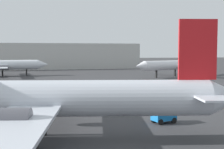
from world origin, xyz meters
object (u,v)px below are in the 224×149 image
Objects in this scene: airplane_far_left at (177,65)px; airplane_at_gate at (25,99)px; baggage_cart at (164,116)px; airplane_far_right at (5,65)px.

airplane_at_gate is at bearing 35.22° from airplane_far_left.
airplane_at_gate reaches higher than airplane_far_left.
airplane_far_right is at bearing -85.81° from baggage_cart.
airplane_far_left is 49.81m from airplane_far_right.
airplane_at_gate is at bearing 1.67° from baggage_cart.
baggage_cart is (13.66, 3.54, -2.78)m from airplane_at_gate.
airplane_far_left is at bearing -19.63° from airplane_far_right.
airplane_at_gate is 14.21× the size of baggage_cart.
airplane_at_gate is 1.52× the size of airplane_far_right.
airplane_far_left is at bearing -113.91° from airplane_at_gate.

